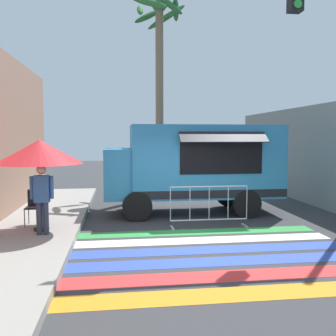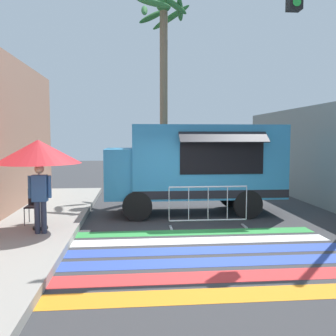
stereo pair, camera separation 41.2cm
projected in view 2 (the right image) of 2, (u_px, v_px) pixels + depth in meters
The scene contains 10 objects.
ground_plane at pixel (193, 239), 8.90m from camera, with size 60.00×60.00×0.00m, color #38383A.
concrete_wall_right at pixel (333, 157), 12.19m from camera, with size 0.20×16.00×3.56m.
crosswalk_painted at pixel (203, 256), 7.64m from camera, with size 6.40×4.36×0.01m.
food_truck at pixel (193, 164), 11.80m from camera, with size 5.46×2.50×2.79m.
traffic_signal_pole at pixel (320, 47), 8.97m from camera, with size 4.49×0.29×6.76m.
patio_umbrella at pixel (38, 152), 9.02m from camera, with size 2.05×2.05×2.19m.
folding_chair at pixel (36, 203), 9.76m from camera, with size 0.46×0.46×0.89m.
vendor_person at pixel (40, 195), 8.69m from camera, with size 0.53×0.21×1.62m.
barricade_front at pixel (208, 207), 10.01m from camera, with size 2.13×0.44×1.12m.
palm_tree at pixel (163, 57), 14.86m from camera, with size 2.36×2.48×7.92m.
Camera 2 is at (-1.41, -8.63, 2.43)m, focal length 40.00 mm.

